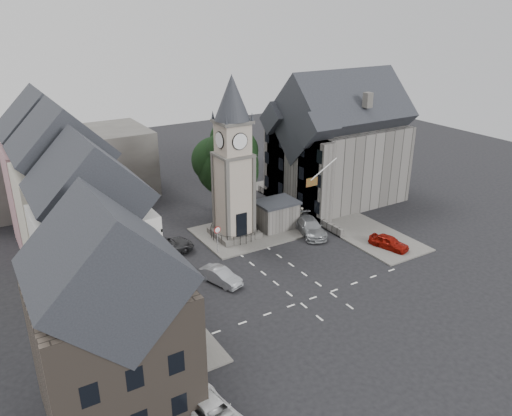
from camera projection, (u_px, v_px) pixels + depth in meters
ground at (278, 269)px, 44.83m from camera, size 120.00×120.00×0.00m
pavement_west at (120, 276)px, 43.53m from camera, size 6.00×30.00×0.14m
pavement_east at (326, 212)px, 56.91m from camera, size 6.00×26.00×0.14m
central_island at (247, 232)px, 51.85m from camera, size 10.00×8.00×0.16m
road_markings at (315, 297)px, 40.47m from camera, size 20.00×8.00×0.01m
clock_tower at (233, 160)px, 48.09m from camera, size 4.86×4.86×16.25m
stone_shelter at (276, 215)px, 52.49m from camera, size 4.30×3.30×3.08m
town_tree at (227, 156)px, 53.45m from camera, size 7.20×7.20×10.80m
warning_sign_post at (218, 234)px, 46.82m from camera, size 0.70×0.19×2.85m
terrace_pink at (51, 179)px, 47.55m from camera, size 8.10×7.60×12.80m
terrace_cream at (69, 206)px, 41.22m from camera, size 8.10×7.60×12.80m
terrace_tudor at (95, 248)px, 35.03m from camera, size 8.10×7.60×12.00m
building_sw_stone at (113, 330)px, 27.51m from camera, size 8.60×7.60×10.40m
backdrop_west at (65, 167)px, 59.70m from camera, size 20.00×10.00×8.00m
east_building at (337, 149)px, 58.68m from camera, size 14.40×11.40×12.60m
east_boundary_wall at (296, 208)px, 57.00m from camera, size 0.40×16.00×0.90m
flagpole at (324, 169)px, 49.21m from camera, size 3.68×0.10×2.74m
car_west_blue at (150, 292)px, 39.99m from camera, size 4.12×2.15×1.34m
car_west_silver at (162, 308)px, 37.95m from camera, size 3.74×1.42×1.22m
car_west_grey at (165, 247)px, 47.26m from camera, size 5.58×2.76×1.52m
car_island_silver at (220, 276)px, 42.32m from camera, size 2.65×4.31×1.34m
car_island_east at (310, 227)px, 51.46m from camera, size 3.72×5.87×1.58m
car_east_red at (389, 242)px, 48.37m from camera, size 2.61×4.20×1.33m
van_sw_white at (214, 414)px, 27.98m from camera, size 2.99×5.24×1.38m
pedestrian at (301, 215)px, 54.22m from camera, size 0.75×0.71×1.72m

